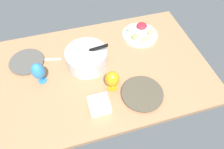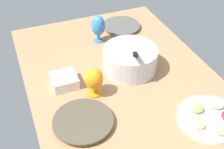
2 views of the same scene
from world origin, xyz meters
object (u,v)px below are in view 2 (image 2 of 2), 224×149
(square_bowl_white, at_px, (64,80))
(fruit_platter, at_px, (212,117))
(dinner_plate_right, at_px, (83,122))
(hurricane_glass_blue, at_px, (98,26))
(dinner_plate_left, at_px, (121,26))
(mixing_bowl, at_px, (130,58))
(hurricane_glass_orange, at_px, (94,80))

(square_bowl_white, bearing_deg, fruit_platter, 49.41)
(square_bowl_white, bearing_deg, dinner_plate_right, 1.91)
(fruit_platter, height_order, square_bowl_white, square_bowl_white)
(hurricane_glass_blue, relative_size, square_bowl_white, 1.36)
(dinner_plate_left, bearing_deg, mixing_bowl, -16.99)
(mixing_bowl, height_order, fruit_platter, mixing_bowl)
(mixing_bowl, bearing_deg, hurricane_glass_orange, -64.31)
(mixing_bowl, xyz_separation_m, square_bowl_white, (0.00, -0.39, -0.04))
(hurricane_glass_blue, bearing_deg, fruit_platter, 17.51)
(hurricane_glass_blue, bearing_deg, square_bowl_white, -42.52)
(fruit_platter, relative_size, hurricane_glass_orange, 1.90)
(dinner_plate_left, bearing_deg, fruit_platter, 3.73)
(fruit_platter, xyz_separation_m, hurricane_glass_blue, (-0.85, -0.27, 0.09))
(hurricane_glass_orange, xyz_separation_m, square_bowl_white, (-0.13, -0.13, -0.06))
(hurricane_glass_orange, bearing_deg, fruit_platter, 50.52)
(dinner_plate_right, bearing_deg, hurricane_glass_blue, 154.68)
(dinner_plate_right, relative_size, hurricane_glass_blue, 1.57)
(mixing_bowl, xyz_separation_m, hurricane_glass_orange, (0.13, -0.26, 0.02))
(mixing_bowl, distance_m, hurricane_glass_orange, 0.29)
(mixing_bowl, bearing_deg, fruit_platter, 21.64)
(dinner_plate_left, xyz_separation_m, hurricane_glass_blue, (0.10, -0.21, 0.10))
(mixing_bowl, xyz_separation_m, hurricane_glass_blue, (-0.35, -0.07, 0.04))
(mixing_bowl, distance_m, fruit_platter, 0.55)
(dinner_plate_left, xyz_separation_m, mixing_bowl, (0.45, -0.14, 0.06))
(hurricane_glass_blue, bearing_deg, dinner_plate_right, -25.32)
(fruit_platter, bearing_deg, mixing_bowl, -158.36)
(fruit_platter, relative_size, hurricane_glass_blue, 1.66)
(dinner_plate_right, bearing_deg, dinner_plate_left, 145.72)
(fruit_platter, xyz_separation_m, square_bowl_white, (-0.51, -0.59, 0.02))
(dinner_plate_left, distance_m, hurricane_glass_blue, 0.25)
(mixing_bowl, bearing_deg, dinner_plate_left, 163.01)
(dinner_plate_left, relative_size, fruit_platter, 0.87)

